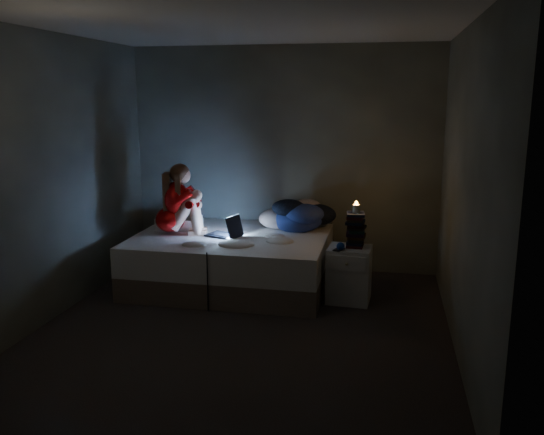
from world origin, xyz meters
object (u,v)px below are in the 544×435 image
(woman, at_px, (169,199))
(laptop, at_px, (223,225))
(nightstand, at_px, (349,274))
(bed, at_px, (232,260))
(phone, at_px, (340,249))
(candle, at_px, (356,209))

(woman, height_order, laptop, woman)
(nightstand, bearing_deg, bed, 173.24)
(laptop, bearing_deg, nightstand, 12.84)
(nightstand, bearing_deg, laptop, 176.30)
(bed, xyz_separation_m, phone, (1.19, -0.35, 0.28))
(laptop, height_order, phone, laptop)
(laptop, bearing_deg, candle, 15.08)
(laptop, bearing_deg, phone, 7.14)
(woman, relative_size, phone, 5.53)
(woman, bearing_deg, nightstand, -17.47)
(laptop, xyz_separation_m, phone, (1.27, -0.29, -0.12))
(woman, xyz_separation_m, nightstand, (1.94, -0.15, -0.67))
(nightstand, xyz_separation_m, candle, (0.05, 0.05, 0.67))
(woman, bearing_deg, candle, -15.95)
(candle, bearing_deg, phone, -129.62)
(phone, bearing_deg, bed, -178.85)
(woman, bearing_deg, phone, -21.31)
(woman, relative_size, nightstand, 1.38)
(laptop, relative_size, nightstand, 0.63)
(bed, relative_size, phone, 14.61)
(phone, bearing_deg, candle, 67.91)
(bed, height_order, candle, candle)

